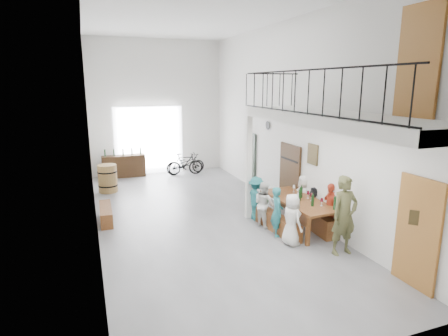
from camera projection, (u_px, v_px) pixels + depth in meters
name	position (u px, v px, depth m)	size (l,w,h in m)	color
floor	(200.00, 218.00, 10.63)	(12.00, 12.00, 0.00)	slate
room_walls	(198.00, 90.00, 9.85)	(12.00, 12.00, 12.00)	silver
gateway_portal	(149.00, 140.00, 15.62)	(2.80, 0.08, 2.80)	white
right_wall_decor	(322.00, 164.00, 9.45)	(0.07, 8.28, 5.07)	#935D26
balcony	(332.00, 121.00, 7.79)	(1.52, 5.62, 4.00)	white
tasting_table	(299.00, 202.00, 9.71)	(1.08, 2.43, 0.79)	brown
bench_inner	(276.00, 223.00, 9.63)	(0.30, 1.88, 0.43)	brown
bench_wall	(309.00, 217.00, 9.99)	(0.28, 2.17, 0.50)	brown
tableware	(304.00, 195.00, 9.58)	(0.57, 1.36, 0.35)	black
side_bench	(106.00, 214.00, 10.34)	(0.31, 1.44, 0.40)	brown
oak_barrel	(108.00, 178.00, 13.06)	(0.66, 0.66, 0.97)	olive
serving_counter	(124.00, 166.00, 15.19)	(1.69, 0.47, 0.89)	#3B2510
counter_bottles	(123.00, 152.00, 15.06)	(1.45, 0.14, 0.28)	black
guest_left_a	(292.00, 219.00, 8.73)	(0.61, 0.39, 1.24)	silver
guest_left_b	(277.00, 211.00, 9.27)	(0.46, 0.30, 1.25)	#216C70
guest_left_c	(264.00, 204.00, 9.90)	(0.59, 0.46, 1.22)	silver
guest_left_d	(256.00, 199.00, 10.34)	(0.79, 0.46, 1.23)	#216C70
guest_right_a	(330.00, 209.00, 9.33)	(0.78, 0.32, 1.33)	#C43C21
guest_right_b	(314.00, 205.00, 10.04)	(0.97, 0.31, 1.05)	black
guest_right_c	(303.00, 197.00, 10.48)	(0.61, 0.40, 1.25)	silver
host_standing	(344.00, 216.00, 8.21)	(0.65, 0.43, 1.79)	#4E4F2C
potted_plant	(266.00, 195.00, 12.07)	(0.40, 0.35, 0.45)	#174512
bicycle_near	(186.00, 164.00, 15.78)	(0.56, 1.59, 0.84)	black
bicycle_far	(185.00, 164.00, 15.52)	(0.43, 1.52, 0.91)	black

